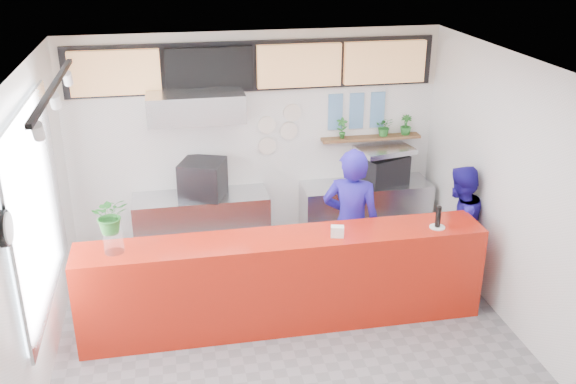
# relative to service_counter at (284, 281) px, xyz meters

# --- Properties ---
(floor) EXTENTS (5.00, 5.00, 0.00)m
(floor) POSITION_rel_service_counter_xyz_m (0.00, -0.40, -0.55)
(floor) COLOR slate
(floor) RESTS_ON ground
(ceiling) EXTENTS (5.00, 5.00, 0.00)m
(ceiling) POSITION_rel_service_counter_xyz_m (0.00, -0.40, 2.45)
(ceiling) COLOR silver
(wall_back) EXTENTS (5.00, 0.00, 5.00)m
(wall_back) POSITION_rel_service_counter_xyz_m (0.00, 2.10, 0.95)
(wall_back) COLOR white
(wall_back) RESTS_ON ground
(wall_left) EXTENTS (0.00, 5.00, 5.00)m
(wall_left) POSITION_rel_service_counter_xyz_m (-2.50, -0.40, 0.95)
(wall_left) COLOR white
(wall_left) RESTS_ON ground
(wall_right) EXTENTS (0.00, 5.00, 5.00)m
(wall_right) POSITION_rel_service_counter_xyz_m (2.50, -0.40, 0.95)
(wall_right) COLOR white
(wall_right) RESTS_ON ground
(service_counter) EXTENTS (4.50, 0.60, 1.10)m
(service_counter) POSITION_rel_service_counter_xyz_m (0.00, 0.00, 0.00)
(service_counter) COLOR #B71D0D
(service_counter) RESTS_ON ground
(cream_band) EXTENTS (5.00, 0.02, 0.80)m
(cream_band) POSITION_rel_service_counter_xyz_m (0.00, 2.09, 2.05)
(cream_band) COLOR beige
(cream_band) RESTS_ON wall_back
(prep_bench) EXTENTS (1.80, 0.60, 0.90)m
(prep_bench) POSITION_rel_service_counter_xyz_m (-0.80, 1.80, -0.10)
(prep_bench) COLOR #B2B5BA
(prep_bench) RESTS_ON ground
(panini_oven) EXTENTS (0.69, 0.69, 0.49)m
(panini_oven) POSITION_rel_service_counter_xyz_m (-0.76, 1.80, 0.59)
(panini_oven) COLOR black
(panini_oven) RESTS_ON prep_bench
(extraction_hood) EXTENTS (1.20, 0.70, 0.35)m
(extraction_hood) POSITION_rel_service_counter_xyz_m (-0.80, 1.75, 1.60)
(extraction_hood) COLOR #B2B5BA
(extraction_hood) RESTS_ON ceiling
(hood_lip) EXTENTS (1.20, 0.69, 0.31)m
(hood_lip) POSITION_rel_service_counter_xyz_m (-0.80, 1.75, 1.40)
(hood_lip) COLOR #B2B5BA
(hood_lip) RESTS_ON ceiling
(right_bench) EXTENTS (1.80, 0.60, 0.90)m
(right_bench) POSITION_rel_service_counter_xyz_m (1.50, 1.80, -0.10)
(right_bench) COLOR #B2B5BA
(right_bench) RESTS_ON ground
(espresso_machine) EXTENTS (0.73, 0.62, 0.39)m
(espresso_machine) POSITION_rel_service_counter_xyz_m (1.74, 1.80, 0.55)
(espresso_machine) COLOR black
(espresso_machine) RESTS_ON right_bench
(espresso_tray) EXTENTS (0.83, 0.66, 0.07)m
(espresso_tray) POSITION_rel_service_counter_xyz_m (1.74, 1.80, 0.83)
(espresso_tray) COLOR #B9BAC1
(espresso_tray) RESTS_ON espresso_machine
(herb_shelf) EXTENTS (1.40, 0.18, 0.04)m
(herb_shelf) POSITION_rel_service_counter_xyz_m (1.60, 2.00, 0.95)
(herb_shelf) COLOR brown
(herb_shelf) RESTS_ON wall_back
(menu_board_far_left) EXTENTS (1.10, 0.10, 0.55)m
(menu_board_far_left) POSITION_rel_service_counter_xyz_m (-1.75, 1.98, 2.00)
(menu_board_far_left) COLOR tan
(menu_board_far_left) RESTS_ON wall_back
(menu_board_mid_left) EXTENTS (1.10, 0.10, 0.55)m
(menu_board_mid_left) POSITION_rel_service_counter_xyz_m (-0.59, 1.98, 2.00)
(menu_board_mid_left) COLOR black
(menu_board_mid_left) RESTS_ON wall_back
(menu_board_mid_right) EXTENTS (1.10, 0.10, 0.55)m
(menu_board_mid_right) POSITION_rel_service_counter_xyz_m (0.57, 1.98, 2.00)
(menu_board_mid_right) COLOR tan
(menu_board_mid_right) RESTS_ON wall_back
(menu_board_far_right) EXTENTS (1.10, 0.10, 0.55)m
(menu_board_far_right) POSITION_rel_service_counter_xyz_m (1.73, 1.98, 2.00)
(menu_board_far_right) COLOR tan
(menu_board_far_right) RESTS_ON wall_back
(soffit) EXTENTS (4.80, 0.04, 0.65)m
(soffit) POSITION_rel_service_counter_xyz_m (0.00, 2.06, 2.00)
(soffit) COLOR black
(soffit) RESTS_ON wall_back
(window_pane) EXTENTS (0.04, 2.20, 1.90)m
(window_pane) POSITION_rel_service_counter_xyz_m (-2.47, -0.10, 1.15)
(window_pane) COLOR silver
(window_pane) RESTS_ON wall_left
(window_frame) EXTENTS (0.03, 2.30, 2.00)m
(window_frame) POSITION_rel_service_counter_xyz_m (-2.45, -0.10, 1.15)
(window_frame) COLOR #B2B5BA
(window_frame) RESTS_ON wall_left
(wall_clock_rim) EXTENTS (0.05, 0.30, 0.30)m
(wall_clock_rim) POSITION_rel_service_counter_xyz_m (-2.46, -1.30, 1.50)
(wall_clock_rim) COLOR black
(wall_clock_rim) RESTS_ON wall_left
(wall_clock_face) EXTENTS (0.02, 0.26, 0.26)m
(wall_clock_face) POSITION_rel_service_counter_xyz_m (-2.43, -1.30, 1.50)
(wall_clock_face) COLOR white
(wall_clock_face) RESTS_ON wall_left
(track_rail) EXTENTS (0.05, 2.40, 0.04)m
(track_rail) POSITION_rel_service_counter_xyz_m (-2.10, -0.40, 2.39)
(track_rail) COLOR black
(track_rail) RESTS_ON ceiling
(dec_plate_a) EXTENTS (0.24, 0.03, 0.24)m
(dec_plate_a) POSITION_rel_service_counter_xyz_m (0.15, 2.07, 1.20)
(dec_plate_a) COLOR silver
(dec_plate_a) RESTS_ON wall_back
(dec_plate_b) EXTENTS (0.24, 0.03, 0.24)m
(dec_plate_b) POSITION_rel_service_counter_xyz_m (0.45, 2.07, 1.10)
(dec_plate_b) COLOR silver
(dec_plate_b) RESTS_ON wall_back
(dec_plate_c) EXTENTS (0.24, 0.03, 0.24)m
(dec_plate_c) POSITION_rel_service_counter_xyz_m (0.15, 2.07, 0.90)
(dec_plate_c) COLOR silver
(dec_plate_c) RESTS_ON wall_back
(dec_plate_d) EXTENTS (0.24, 0.03, 0.24)m
(dec_plate_d) POSITION_rel_service_counter_xyz_m (0.50, 2.07, 1.35)
(dec_plate_d) COLOR silver
(dec_plate_d) RESTS_ON wall_back
(photo_frame_a) EXTENTS (0.20, 0.02, 0.25)m
(photo_frame_a) POSITION_rel_service_counter_xyz_m (1.10, 2.08, 1.45)
(photo_frame_a) COLOR #598CBF
(photo_frame_a) RESTS_ON wall_back
(photo_frame_b) EXTENTS (0.20, 0.02, 0.25)m
(photo_frame_b) POSITION_rel_service_counter_xyz_m (1.40, 2.08, 1.45)
(photo_frame_b) COLOR #598CBF
(photo_frame_b) RESTS_ON wall_back
(photo_frame_c) EXTENTS (0.20, 0.02, 0.25)m
(photo_frame_c) POSITION_rel_service_counter_xyz_m (1.70, 2.08, 1.45)
(photo_frame_c) COLOR #598CBF
(photo_frame_c) RESTS_ON wall_back
(photo_frame_d) EXTENTS (0.20, 0.02, 0.25)m
(photo_frame_d) POSITION_rel_service_counter_xyz_m (1.10, 2.08, 1.20)
(photo_frame_d) COLOR #598CBF
(photo_frame_d) RESTS_ON wall_back
(photo_frame_e) EXTENTS (0.20, 0.02, 0.25)m
(photo_frame_e) POSITION_rel_service_counter_xyz_m (1.40, 2.08, 1.20)
(photo_frame_e) COLOR #598CBF
(photo_frame_e) RESTS_ON wall_back
(photo_frame_f) EXTENTS (0.20, 0.02, 0.25)m
(photo_frame_f) POSITION_rel_service_counter_xyz_m (1.70, 2.08, 1.20)
(photo_frame_f) COLOR #598CBF
(photo_frame_f) RESTS_ON wall_back
(staff_center) EXTENTS (0.82, 0.70, 1.89)m
(staff_center) POSITION_rel_service_counter_xyz_m (0.90, 0.48, 0.40)
(staff_center) COLOR #1F1591
(staff_center) RESTS_ON ground
(staff_right) EXTENTS (0.96, 0.90, 1.57)m
(staff_right) POSITION_rel_service_counter_xyz_m (2.27, 0.49, 0.24)
(staff_right) COLOR #1F1591
(staff_right) RESTS_ON ground
(herb_a) EXTENTS (0.17, 0.14, 0.29)m
(herb_a) POSITION_rel_service_counter_xyz_m (1.18, 2.00, 1.11)
(herb_a) COLOR #256926
(herb_a) RESTS_ON herb_shelf
(herb_c) EXTENTS (0.28, 0.26, 0.27)m
(herb_c) POSITION_rel_service_counter_xyz_m (1.79, 2.00, 1.10)
(herb_c) COLOR #256926
(herb_c) RESTS_ON herb_shelf
(herb_d) EXTENTS (0.19, 0.18, 0.28)m
(herb_d) POSITION_rel_service_counter_xyz_m (2.10, 2.00, 1.11)
(herb_d) COLOR #256926
(herb_d) RESTS_ON herb_shelf
(glass_vase) EXTENTS (0.23, 0.23, 0.25)m
(glass_vase) POSITION_rel_service_counter_xyz_m (-1.79, -0.00, 0.68)
(glass_vase) COLOR white
(glass_vase) RESTS_ON service_counter
(basil_vase) EXTENTS (0.40, 0.36, 0.40)m
(basil_vase) POSITION_rel_service_counter_xyz_m (-1.79, -0.00, 0.97)
(basil_vase) COLOR #256926
(basil_vase) RESTS_ON glass_vase
(napkin_holder) EXTENTS (0.16, 0.12, 0.12)m
(napkin_holder) POSITION_rel_service_counter_xyz_m (0.57, -0.10, 0.61)
(napkin_holder) COLOR white
(napkin_holder) RESTS_ON service_counter
(white_plate) EXTENTS (0.22, 0.22, 0.01)m
(white_plate) POSITION_rel_service_counter_xyz_m (1.73, -0.09, 0.56)
(white_plate) COLOR white
(white_plate) RESTS_ON service_counter
(pepper_mill) EXTENTS (0.06, 0.06, 0.24)m
(pepper_mill) POSITION_rel_service_counter_xyz_m (1.73, -0.09, 0.69)
(pepper_mill) COLOR black
(pepper_mill) RESTS_ON white_plate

